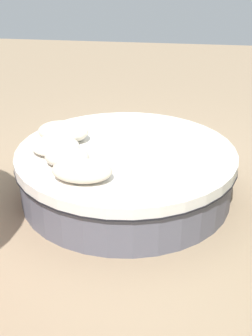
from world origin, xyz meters
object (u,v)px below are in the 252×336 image
object	(u,v)px
throw_pillow_0	(63,132)
throw_pillow_1	(55,146)
round_bed	(126,172)
throw_pillow_3	(82,171)
throw_pillow_2	(67,157)

from	to	relation	value
throw_pillow_0	throw_pillow_1	size ratio (longest dim) A/B	1.10
round_bed	throw_pillow_1	xyz separation A→B (m)	(-0.67, -0.18, 0.33)
round_bed	throw_pillow_1	size ratio (longest dim) A/B	4.62
throw_pillow_0	throw_pillow_3	world-z (taller)	throw_pillow_0
throw_pillow_2	round_bed	bearing A→B (deg)	40.87
throw_pillow_2	throw_pillow_1	bearing A→B (deg)	127.51
throw_pillow_0	throw_pillow_2	world-z (taller)	throw_pillow_0
throw_pillow_2	throw_pillow_3	xyz separation A→B (m)	(0.20, -0.25, 0.00)
throw_pillow_0	throw_pillow_3	bearing A→B (deg)	-64.24
throw_pillow_1	throw_pillow_3	xyz separation A→B (m)	(0.38, -0.49, 0.01)
throw_pillow_3	throw_pillow_1	bearing A→B (deg)	128.03
throw_pillow_0	throw_pillow_3	distance (m)	0.89
round_bed	throw_pillow_3	xyz separation A→B (m)	(-0.29, -0.67, 0.34)
throw_pillow_0	throw_pillow_3	size ratio (longest dim) A/B	0.99
throw_pillow_2	throw_pillow_3	bearing A→B (deg)	-51.47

